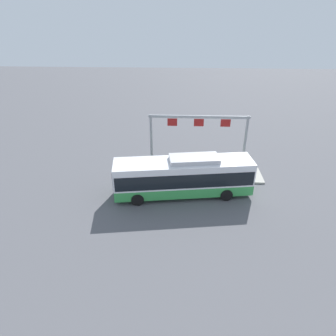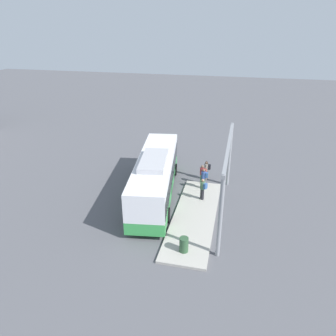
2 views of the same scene
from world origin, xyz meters
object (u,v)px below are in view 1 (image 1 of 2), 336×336
person_boarding (145,165)px  bus_main (183,175)px  person_waiting_mid (183,164)px  trash_bin (249,171)px  person_waiting_near (165,164)px  person_waiting_far (154,166)px

person_boarding → bus_main: bearing=45.9°
person_waiting_mid → trash_bin: (-6.07, 0.26, -0.44)m
bus_main → person_waiting_near: bus_main is taller
person_boarding → person_waiting_near: size_ratio=1.00×
bus_main → trash_bin: size_ratio=12.67×
person_waiting_near → trash_bin: (-7.79, 0.11, -0.44)m
person_waiting_mid → bus_main: bearing=30.5°
person_boarding → trash_bin: (-9.68, 0.11, -0.28)m
person_boarding → person_waiting_near: person_waiting_near is taller
person_waiting_mid → trash_bin: 6.09m
person_waiting_far → trash_bin: person_waiting_far is taller
person_waiting_mid → person_waiting_far: (2.72, 0.38, -0.16)m
bus_main → person_boarding: bearing=-51.6°
person_waiting_mid → person_boarding: bearing=-57.0°
bus_main → person_waiting_mid: bearing=-98.2°
person_waiting_near → person_waiting_mid: size_ratio=1.00×
person_waiting_mid → person_waiting_far: 2.75m
person_boarding → trash_bin: bearing=88.8°
trash_bin → person_waiting_near: bearing=-0.8°
person_waiting_near → person_waiting_far: size_ratio=1.00×
bus_main → person_waiting_far: bus_main is taller
bus_main → person_waiting_mid: (-0.01, -3.57, -0.76)m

